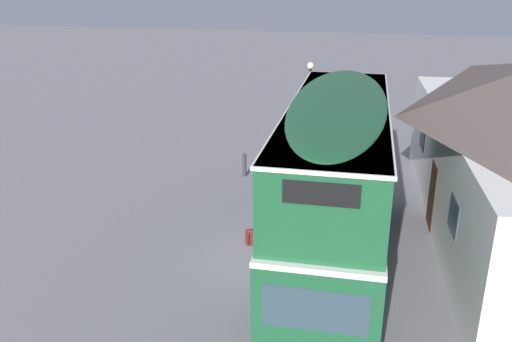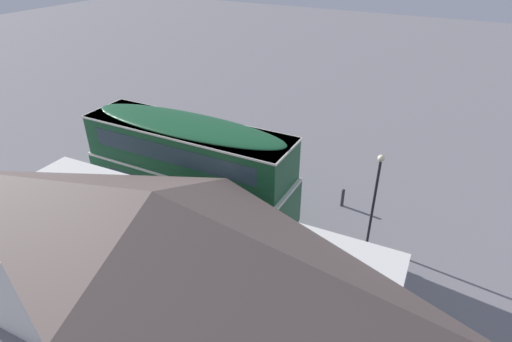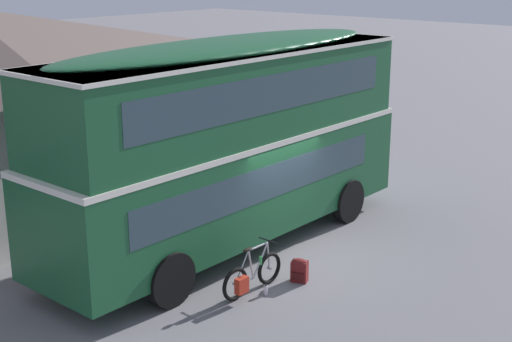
{
  "view_description": "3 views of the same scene",
  "coord_description": "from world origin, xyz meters",
  "px_view_note": "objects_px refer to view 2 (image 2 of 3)",
  "views": [
    {
      "loc": [
        13.1,
        2.03,
        7.79
      ],
      "look_at": [
        -1.05,
        -1.05,
        2.34
      ],
      "focal_mm": 37.7,
      "sensor_mm": 36.0,
      "label": 1
    },
    {
      "loc": [
        -10.72,
        14.16,
        11.68
      ],
      "look_at": [
        -2.57,
        -1.05,
        1.75
      ],
      "focal_mm": 29.17,
      "sensor_mm": 36.0,
      "label": 2
    },
    {
      "loc": [
        -11.91,
        -9.5,
        6.43
      ],
      "look_at": [
        -0.24,
        0.65,
        1.87
      ],
      "focal_mm": 50.62,
      "sensor_mm": 36.0,
      "label": 3
    }
  ],
  "objects_px": {
    "backpack_on_ground": "(230,188)",
    "street_lamp": "(376,191)",
    "kerb_bollard": "(343,197)",
    "water_bottle_clear_plastic": "(244,196)",
    "double_decker_bus": "(189,165)",
    "touring_bicycle": "(244,195)"
  },
  "relations": [
    {
      "from": "double_decker_bus",
      "to": "street_lamp",
      "type": "xyz_separation_m",
      "value": [
        -7.93,
        -1.67,
        0.06
      ]
    },
    {
      "from": "double_decker_bus",
      "to": "backpack_on_ground",
      "type": "bearing_deg",
      "value": -103.1
    },
    {
      "from": "backpack_on_ground",
      "to": "street_lamp",
      "type": "distance_m",
      "value": 7.8
    },
    {
      "from": "double_decker_bus",
      "to": "water_bottle_clear_plastic",
      "type": "height_order",
      "value": "double_decker_bus"
    },
    {
      "from": "backpack_on_ground",
      "to": "kerb_bollard",
      "type": "height_order",
      "value": "kerb_bollard"
    },
    {
      "from": "touring_bicycle",
      "to": "backpack_on_ground",
      "type": "xyz_separation_m",
      "value": [
        1.06,
        -0.39,
        -0.11
      ]
    },
    {
      "from": "street_lamp",
      "to": "kerb_bollard",
      "type": "height_order",
      "value": "street_lamp"
    },
    {
      "from": "water_bottle_clear_plastic",
      "to": "kerb_bollard",
      "type": "bearing_deg",
      "value": -160.05
    },
    {
      "from": "double_decker_bus",
      "to": "street_lamp",
      "type": "relative_size",
      "value": 2.29
    },
    {
      "from": "water_bottle_clear_plastic",
      "to": "street_lamp",
      "type": "height_order",
      "value": "street_lamp"
    },
    {
      "from": "backpack_on_ground",
      "to": "kerb_bollard",
      "type": "bearing_deg",
      "value": -164.46
    },
    {
      "from": "street_lamp",
      "to": "kerb_bollard",
      "type": "xyz_separation_m",
      "value": [
        1.87,
        -2.29,
        -2.21
      ]
    },
    {
      "from": "backpack_on_ground",
      "to": "kerb_bollard",
      "type": "relative_size",
      "value": 0.51
    },
    {
      "from": "kerb_bollard",
      "to": "street_lamp",
      "type": "bearing_deg",
      "value": 129.18
    },
    {
      "from": "water_bottle_clear_plastic",
      "to": "kerb_bollard",
      "type": "relative_size",
      "value": 0.23
    },
    {
      "from": "water_bottle_clear_plastic",
      "to": "kerb_bollard",
      "type": "xyz_separation_m",
      "value": [
        -4.57,
        -1.66,
        0.4
      ]
    },
    {
      "from": "double_decker_bus",
      "to": "backpack_on_ground",
      "type": "height_order",
      "value": "double_decker_bus"
    },
    {
      "from": "street_lamp",
      "to": "kerb_bollard",
      "type": "distance_m",
      "value": 3.69
    },
    {
      "from": "backpack_on_ground",
      "to": "double_decker_bus",
      "type": "bearing_deg",
      "value": 76.9
    },
    {
      "from": "touring_bicycle",
      "to": "kerb_bollard",
      "type": "height_order",
      "value": "touring_bicycle"
    },
    {
      "from": "backpack_on_ground",
      "to": "water_bottle_clear_plastic",
      "type": "distance_m",
      "value": 0.95
    },
    {
      "from": "water_bottle_clear_plastic",
      "to": "street_lamp",
      "type": "distance_m",
      "value": 6.97
    }
  ]
}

